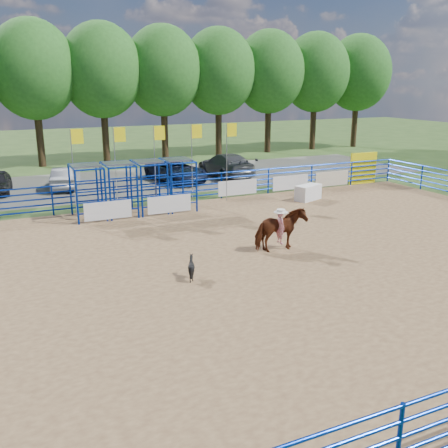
{
  "coord_description": "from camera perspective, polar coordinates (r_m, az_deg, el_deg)",
  "views": [
    {
      "loc": [
        -8.28,
        -14.87,
        6.25
      ],
      "look_at": [
        -0.98,
        1.0,
        1.3
      ],
      "focal_mm": 40.0,
      "sensor_mm": 36.0,
      "label": 1
    }
  ],
  "objects": [
    {
      "name": "treeline",
      "position": [
        41.72,
        -13.88,
        17.16
      ],
      "size": [
        56.4,
        6.4,
        11.24
      ],
      "color": "#3F2B19",
      "rests_on": "ground"
    },
    {
      "name": "car_b",
      "position": [
        32.11,
        -17.62,
        5.07
      ],
      "size": [
        2.31,
        4.22,
        1.32
      ],
      "primitive_type": "imported",
      "rotation": [
        0.0,
        0.0,
        2.9
      ],
      "color": "gray",
      "rests_on": "gravel_strip"
    },
    {
      "name": "car_d",
      "position": [
        34.56,
        0.19,
        6.76
      ],
      "size": [
        2.47,
        5.57,
        1.59
      ],
      "primitive_type": "imported",
      "rotation": [
        0.0,
        0.0,
        3.19
      ],
      "color": "#535355",
      "rests_on": "gravel_strip"
    },
    {
      "name": "chute_assembly",
      "position": [
        25.05,
        -9.47,
        4.12
      ],
      "size": [
        19.32,
        2.41,
        4.2
      ],
      "color": "#062794",
      "rests_on": "ground"
    },
    {
      "name": "calf",
      "position": [
        16.5,
        -3.76,
        -4.98
      ],
      "size": [
        0.89,
        0.86,
        0.76
      ],
      "primitive_type": "imported",
      "rotation": [
        0.0,
        0.0,
        2.04
      ],
      "color": "black",
      "rests_on": "arena_dirt"
    },
    {
      "name": "arena_dirt",
      "position": [
        18.13,
        4.15,
        -4.36
      ],
      "size": [
        30.0,
        20.0,
        0.02
      ],
      "primitive_type": "cube",
      "color": "olive",
      "rests_on": "ground"
    },
    {
      "name": "perimeter_fence",
      "position": [
        17.89,
        4.2,
        -2.13
      ],
      "size": [
        30.1,
        20.1,
        1.5
      ],
      "color": "#062794",
      "rests_on": "ground"
    },
    {
      "name": "horse_and_rider",
      "position": [
        19.11,
        6.46,
        -0.52
      ],
      "size": [
        1.99,
        0.93,
        2.26
      ],
      "color": "#5B2812",
      "rests_on": "arena_dirt"
    },
    {
      "name": "announcer_table",
      "position": [
        27.89,
        9.59,
        3.57
      ],
      "size": [
        1.73,
        1.25,
        0.84
      ],
      "primitive_type": "cube",
      "rotation": [
        0.0,
        0.0,
        0.37
      ],
      "color": "white",
      "rests_on": "arena_dirt"
    },
    {
      "name": "ground",
      "position": [
        18.13,
        4.15,
        -4.39
      ],
      "size": [
        120.0,
        120.0,
        0.0
      ],
      "primitive_type": "plane",
      "color": "#3B5823",
      "rests_on": "ground"
    },
    {
      "name": "car_c",
      "position": [
        32.97,
        -5.5,
        6.11
      ],
      "size": [
        3.29,
        5.52,
        1.44
      ],
      "primitive_type": "imported",
      "rotation": [
        0.0,
        0.0,
        0.18
      ],
      "color": "#161E38",
      "rests_on": "gravel_strip"
    },
    {
      "name": "gravel_strip",
      "position": [
        33.52,
        -10.0,
        4.85
      ],
      "size": [
        40.0,
        10.0,
        0.01
      ],
      "primitive_type": "cube",
      "color": "slate",
      "rests_on": "ground"
    }
  ]
}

